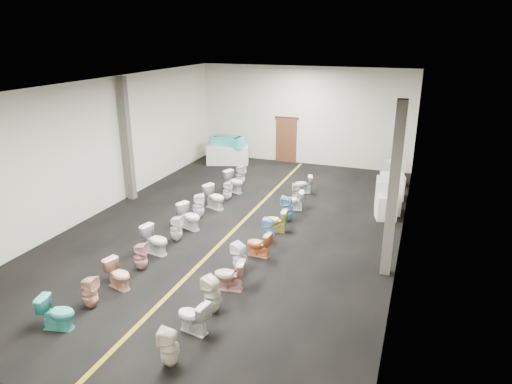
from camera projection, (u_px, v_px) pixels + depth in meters
floor at (239, 226)px, 14.80m from camera, size 16.00×16.00×0.00m
ceiling at (237, 84)px, 13.31m from camera, size 16.00×16.00×0.00m
wall_back at (304, 116)px, 21.13m from camera, size 10.00×0.00×10.00m
wall_front at (38, 288)px, 6.98m from camera, size 10.00×0.00×10.00m
wall_left at (104, 145)px, 15.69m from camera, size 0.00×16.00×16.00m
wall_right at (407, 175)px, 12.42m from camera, size 0.00×16.00×16.00m
aisle_stripe at (239, 225)px, 14.80m from camera, size 0.12×15.60×0.01m
back_door at (286, 140)px, 21.74m from camera, size 1.00×0.10×2.10m
door_frame at (287, 118)px, 21.39m from camera, size 1.15×0.08×0.10m
column_left at (127, 140)px, 16.50m from camera, size 0.25×0.25×4.50m
column_right at (393, 191)px, 11.17m from camera, size 0.25×0.25×4.50m
display_table at (228, 154)px, 21.67m from camera, size 2.15×1.55×0.86m
bathtub at (228, 141)px, 21.45m from camera, size 1.86×0.71×0.55m
appliance_crate_a at (386, 207)px, 15.22m from camera, size 0.77×0.77×0.81m
appliance_crate_b at (388, 196)px, 15.77m from camera, size 0.95×0.95×1.18m
appliance_crate_c at (392, 186)px, 17.12m from camera, size 0.98×0.98×0.93m
appliance_crate_d at (395, 173)px, 18.52m from camera, size 0.75×0.75×1.01m
toilet_left_0 at (57, 313)px, 9.57m from camera, size 0.82×0.58×0.76m
toilet_left_1 at (90, 292)px, 10.30m from camera, size 0.38×0.37×0.78m
toilet_left_2 at (119, 274)px, 11.12m from camera, size 0.80×0.58×0.73m
toilet_left_3 at (141, 257)px, 11.94m from camera, size 0.40×0.39×0.77m
toilet_left_4 at (156, 240)px, 12.83m from camera, size 0.87×0.60×0.82m
toilet_left_5 at (176, 229)px, 13.61m from camera, size 0.42×0.41×0.79m
toilet_left_6 at (190, 216)px, 14.46m from camera, size 0.91×0.68×0.82m
toilet_left_7 at (198, 206)px, 15.29m from camera, size 0.52×0.51×0.86m
toilet_left_8 at (215, 197)px, 16.13m from camera, size 0.93×0.72×0.84m
toilet_left_9 at (227, 191)px, 16.94m from camera, size 0.35×0.35×0.72m
toilet_left_10 at (234, 182)px, 17.78m from camera, size 0.93×0.73×0.84m
toilet_left_11 at (240, 175)px, 18.58m from camera, size 0.43×0.42×0.84m
toilet_right_0 at (170, 348)px, 8.49m from camera, size 0.42×0.41×0.79m
toilet_right_1 at (193, 316)px, 9.46m from camera, size 0.79×0.54×0.75m
toilet_right_2 at (212, 295)px, 10.13m from camera, size 0.51×0.51×0.86m
toilet_right_3 at (229, 275)px, 11.02m from camera, size 0.83×0.55×0.78m
toilet_right_4 at (240, 258)px, 11.80m from camera, size 0.49×0.49×0.83m
toilet_right_5 at (259, 244)px, 12.69m from camera, size 0.73×0.45×0.72m
toilet_right_6 at (269, 230)px, 13.53m from camera, size 0.36×0.35×0.76m
toilet_right_7 at (276, 221)px, 14.26m from camera, size 0.76×0.49×0.72m
toilet_right_8 at (287, 209)px, 15.02m from camera, size 0.43×0.42×0.86m
toilet_right_9 at (294, 200)px, 16.01m from camera, size 0.77×0.56×0.70m
toilet_right_10 at (297, 192)px, 16.80m from camera, size 0.42×0.42×0.70m
toilet_right_11 at (303, 184)px, 17.70m from camera, size 0.78×0.59×0.70m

